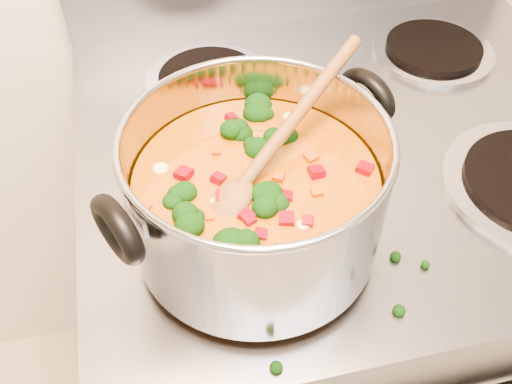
# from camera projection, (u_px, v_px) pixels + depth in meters

# --- Properties ---
(electric_range) EXTENTS (0.79, 0.71, 1.08)m
(electric_range) POSITION_uv_depth(u_px,v_px,m) (328.00, 300.00, 1.15)
(electric_range) COLOR gray
(electric_range) RESTS_ON ground
(stockpot) EXTENTS (0.34, 0.28, 0.17)m
(stockpot) POSITION_uv_depth(u_px,v_px,m) (256.00, 194.00, 0.61)
(stockpot) COLOR #A4A3AB
(stockpot) RESTS_ON electric_range
(wooden_spoon) EXTENTS (0.22, 0.19, 0.10)m
(wooden_spoon) POSITION_uv_depth(u_px,v_px,m) (264.00, 158.00, 0.59)
(wooden_spoon) COLOR brown
(wooden_spoon) RESTS_ON stockpot
(cooktop_crumbs) EXTENTS (0.37, 0.04, 0.01)m
(cooktop_crumbs) POSITION_uv_depth(u_px,v_px,m) (284.00, 344.00, 0.58)
(cooktop_crumbs) COLOR black
(cooktop_crumbs) RESTS_ON electric_range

